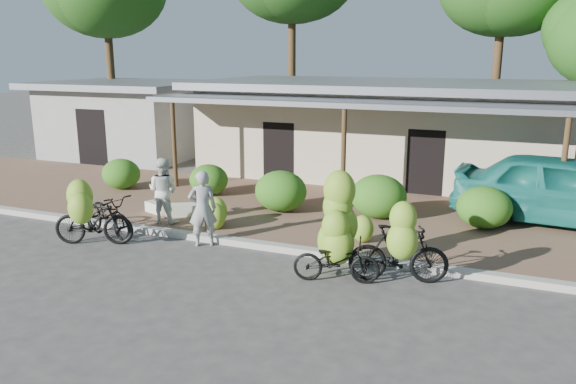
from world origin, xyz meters
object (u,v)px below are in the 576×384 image
at_px(bike_right, 399,250).
at_px(bystander, 163,190).
at_px(bike_left, 92,219).
at_px(sack_near, 181,210).
at_px(bike_far_left, 103,212).
at_px(bike_center, 337,236).
at_px(vendor, 203,209).
at_px(teal_van, 562,189).
at_px(sack_far, 159,207).

relative_size(bike_right, bystander, 1.20).
bearing_deg(bike_left, bike_right, -106.71).
bearing_deg(sack_near, bike_far_left, -116.80).
distance_m(bike_center, vendor, 3.43).
relative_size(vendor, teal_van, 0.34).
xyz_separation_m(bike_center, vendor, (-3.38, 0.60, 0.06)).
distance_m(bike_right, teal_van, 5.94).
bearing_deg(sack_far, bike_left, -90.23).
relative_size(bike_center, bystander, 1.27).
distance_m(bike_far_left, bike_center, 5.95).
bearing_deg(bike_far_left, vendor, -61.81).
distance_m(bike_center, sack_far, 6.13).
xyz_separation_m(bystander, teal_van, (9.31, 3.60, 0.06)).
distance_m(sack_far, vendor, 2.88).
xyz_separation_m(bike_right, bystander, (-6.26, 1.49, 0.24)).
height_order(sack_far, vendor, vendor).
relative_size(vendor, bystander, 1.06).
height_order(bike_far_left, bystander, bystander).
height_order(bike_far_left, bike_left, bike_far_left).
height_order(vendor, teal_van, teal_van).
bearing_deg(teal_van, vendor, 125.54).
distance_m(bike_far_left, bystander, 1.54).
bearing_deg(teal_van, bike_left, 123.80).
bearing_deg(bike_far_left, bike_center, -71.52).
bearing_deg(teal_van, bike_right, 154.12).
xyz_separation_m(bike_center, bystander, (-5.05, 1.50, 0.13)).
bearing_deg(bystander, vendor, 149.79).
relative_size(bike_far_left, bystander, 1.28).
bearing_deg(sack_far, bike_far_left, -96.96).
xyz_separation_m(bike_center, sack_far, (-5.70, 2.19, -0.56)).
distance_m(bike_far_left, bike_left, 0.70).
distance_m(bike_left, sack_near, 2.67).
xyz_separation_m(bike_far_left, vendor, (2.56, 0.31, 0.27)).
height_order(bike_center, teal_van, bike_center).
bearing_deg(bike_far_left, sack_far, 14.30).
relative_size(sack_near, sack_far, 1.13).
relative_size(bike_left, bike_right, 0.96).
xyz_separation_m(sack_near, sack_far, (-0.72, 0.02, -0.01)).
height_order(bike_far_left, bike_center, bike_center).
height_order(sack_far, bystander, bystander).
bearing_deg(sack_far, bike_right, -17.45).
xyz_separation_m(bike_left, sack_far, (0.01, 2.56, -0.37)).
relative_size(bike_left, sack_near, 2.23).
xyz_separation_m(sack_near, teal_van, (9.25, 2.93, 0.74)).
bearing_deg(vendor, teal_van, 177.29).
bearing_deg(bike_right, teal_van, -45.93).
height_order(bike_left, vendor, vendor).
relative_size(bike_far_left, sack_near, 2.49).
bearing_deg(bike_center, sack_far, 55.40).
bearing_deg(teal_van, sack_near, 112.62).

